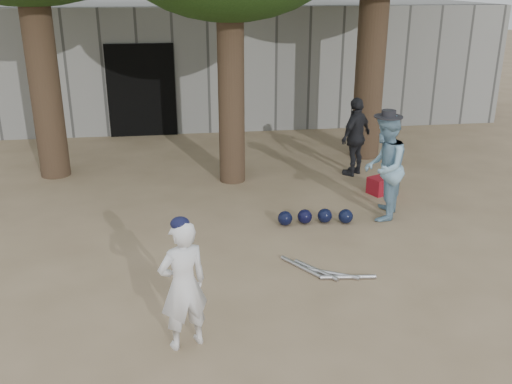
{
  "coord_description": "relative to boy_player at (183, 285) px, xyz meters",
  "views": [
    {
      "loc": [
        -0.4,
        -6.04,
        3.63
      ],
      "look_at": [
        0.6,
        1.0,
        0.95
      ],
      "focal_mm": 40.0,
      "sensor_mm": 36.0,
      "label": 1
    }
  ],
  "objects": [
    {
      "name": "ground",
      "position": [
        0.42,
        0.93,
        -0.71
      ],
      "size": [
        70.0,
        70.0,
        0.0
      ],
      "primitive_type": "plane",
      "color": "#937C5E",
      "rests_on": "ground"
    },
    {
      "name": "boy_player",
      "position": [
        0.0,
        0.0,
        0.0
      ],
      "size": [
        0.61,
        0.51,
        1.42
      ],
      "primitive_type": "imported",
      "rotation": [
        0.0,
        0.0,
        3.52
      ],
      "color": "white",
      "rests_on": "ground"
    },
    {
      "name": "spectator_blue",
      "position": [
        3.2,
        3.0,
        0.13
      ],
      "size": [
        0.94,
        1.02,
        1.69
      ],
      "primitive_type": "imported",
      "rotation": [
        0.0,
        0.0,
        4.24
      ],
      "color": "#80AAC6",
      "rests_on": "ground"
    },
    {
      "name": "spectator_dark",
      "position": [
        3.42,
        5.15,
        0.05
      ],
      "size": [
        0.92,
        0.86,
        1.52
      ],
      "primitive_type": "imported",
      "rotation": [
        0.0,
        0.0,
        3.85
      ],
      "color": "black",
      "rests_on": "ground"
    },
    {
      "name": "red_bag",
      "position": [
        3.58,
        4.05,
        -0.56
      ],
      "size": [
        0.51,
        0.46,
        0.3
      ],
      "primitive_type": "cube",
      "rotation": [
        0.0,
        0.0,
        0.42
      ],
      "color": "maroon",
      "rests_on": "ground"
    },
    {
      "name": "back_building",
      "position": [
        0.42,
        11.26,
        0.79
      ],
      "size": [
        16.0,
        5.24,
        3.0
      ],
      "color": "gray",
      "rests_on": "ground"
    },
    {
      "name": "helmet_row",
      "position": [
        2.1,
        2.9,
        -0.6
      ],
      "size": [
        1.19,
        0.31,
        0.23
      ],
      "color": "black",
      "rests_on": "ground"
    },
    {
      "name": "bat_pile",
      "position": [
        1.83,
        1.29,
        -0.68
      ],
      "size": [
        1.12,
        0.75,
        0.06
      ],
      "color": "#ACABB2",
      "rests_on": "ground"
    }
  ]
}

